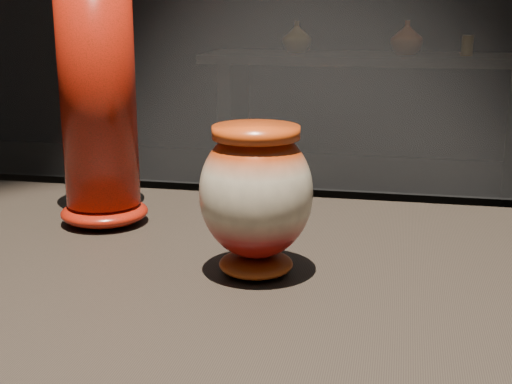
{
  "coord_description": "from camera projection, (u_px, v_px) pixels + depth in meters",
  "views": [
    {
      "loc": [
        0.1,
        -0.66,
        1.19
      ],
      "look_at": [
        -0.05,
        0.07,
        0.99
      ],
      "focal_mm": 50.0,
      "sensor_mm": 36.0,
      "label": 1
    }
  ],
  "objects": [
    {
      "name": "back_vase_left",
      "position": [
        297.0,
        37.0,
        4.25
      ],
      "size": [
        0.25,
        0.25,
        0.19
      ],
      "primitive_type": "imported",
      "rotation": [
        0.0,
        0.0,
        5.37
      ],
      "color": "#926315",
      "rests_on": "back_shelf"
    },
    {
      "name": "main_vase",
      "position": [
        256.0,
        195.0,
        0.77
      ],
      "size": [
        0.13,
        0.13,
        0.17
      ],
      "rotation": [
        0.0,
        0.0,
        -0.03
      ],
      "color": "maroon",
      "rests_on": "display_plinth"
    },
    {
      "name": "back_vase_right",
      "position": [
        467.0,
        45.0,
        4.03
      ],
      "size": [
        0.07,
        0.07,
        0.11
      ],
      "primitive_type": "cylinder",
      "color": "#926315",
      "rests_on": "back_shelf"
    },
    {
      "name": "back_vase_mid",
      "position": [
        407.0,
        38.0,
        4.09
      ],
      "size": [
        0.26,
        0.26,
        0.19
      ],
      "primitive_type": "imported",
      "rotation": [
        0.0,
        0.0,
        3.77
      ],
      "color": "maroon",
      "rests_on": "back_shelf"
    },
    {
      "name": "back_shelf",
      "position": [
        373.0,
        99.0,
        4.24
      ],
      "size": [
        2.0,
        0.6,
        0.9
      ],
      "color": "black",
      "rests_on": "ground"
    },
    {
      "name": "tall_vase",
      "position": [
        98.0,
        90.0,
        0.93
      ],
      "size": [
        0.15,
        0.15,
        0.37
      ],
      "rotation": [
        0.0,
        0.0,
        0.28
      ],
      "color": "#AD170B",
      "rests_on": "display_plinth"
    }
  ]
}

